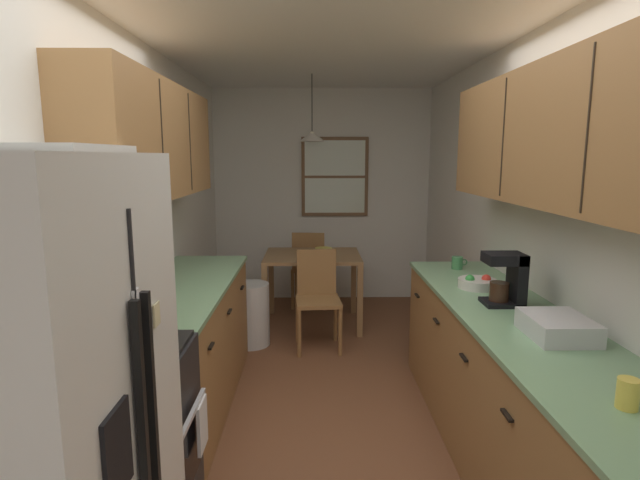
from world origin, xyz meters
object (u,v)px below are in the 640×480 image
trash_bin (250,314)px  coffee_maker (508,278)px  stove_range (114,452)px  mug_by_coffeemaker (628,394)px  storage_canister (145,301)px  fruit_bowl (477,283)px  dining_table (312,265)px  dining_chair_near (317,294)px  mug_spare (457,263)px  table_serving_bowl (323,251)px  dish_rack (558,327)px  dining_chair_far (309,265)px  microwave_over_range (65,187)px  refrigerator (16,474)px

trash_bin → coffee_maker: (1.72, -1.70, 0.77)m
stove_range → mug_by_coffeemaker: 2.07m
stove_range → trash_bin: bearing=83.2°
coffee_maker → mug_by_coffeemaker: (-0.05, -1.21, -0.11)m
storage_canister → fruit_bowl: (1.97, 0.62, -0.07)m
dining_table → dining_chair_near: bearing=-85.7°
stove_range → mug_spare: bearing=40.5°
table_serving_bowl → dining_chair_near: bearing=-96.0°
mug_spare → dish_rack: dish_rack is taller
coffee_maker → dish_rack: (0.04, -0.53, -0.11)m
table_serving_bowl → mug_by_coffeemaker: bearing=-74.6°
storage_canister → mug_by_coffeemaker: (1.97, -0.96, -0.05)m
stove_range → dining_chair_far: (0.84, 3.65, 0.03)m
microwave_over_range → dining_table: microwave_over_range is taller
dining_table → refrigerator: bearing=-102.3°
mug_spare → fruit_bowl: size_ratio=0.49×
trash_bin → table_serving_bowl: (0.70, 0.62, 0.49)m
mug_spare → fruit_bowl: bearing=-93.1°
trash_bin → dish_rack: dish_rack is taller
refrigerator → dining_table: (0.83, 3.79, -0.25)m
stove_range → coffee_maker: size_ratio=3.60×
stove_range → dish_rack: bearing=6.7°
dining_table → fruit_bowl: (1.09, -1.89, 0.30)m
refrigerator → dish_rack: 2.24m
microwave_over_range → dining_chair_near: size_ratio=0.68×
stove_range → dish_rack: stove_range is taller
refrigerator → dining_chair_far: refrigerator is taller
storage_canister → coffee_maker: size_ratio=0.69×
trash_bin → storage_canister: bearing=-98.7°
storage_canister → mug_spare: bearing=30.6°
mug_spare → dining_table: bearing=129.9°
refrigerator → trash_bin: size_ratio=3.01×
dining_chair_far → dish_rack: 3.64m
refrigerator → dining_chair_far: bearing=79.9°
microwave_over_range → storage_canister: (0.11, 0.52, -0.63)m
stove_range → mug_spare: stove_range is taller
stove_range → mug_by_coffeemaker: bearing=-12.7°
dining_chair_near → trash_bin: dining_chair_near is taller
mug_spare → microwave_over_range: bearing=-141.1°
coffee_maker → table_serving_bowl: 2.55m
storage_canister → dining_chair_far: bearing=74.9°
microwave_over_range → dining_table: bearing=71.9°
dining_table → mug_by_coffeemaker: mug_by_coffeemaker is taller
trash_bin → storage_canister: 2.10m
dining_table → dish_rack: (1.18, -2.79, 0.31)m
coffee_maker → mug_spare: bearing=91.3°
coffee_maker → dish_rack: bearing=-85.9°
dining_table → mug_spare: mug_spare is taller
trash_bin → mug_spare: mug_spare is taller
mug_by_coffeemaker → dish_rack: size_ratio=0.32×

